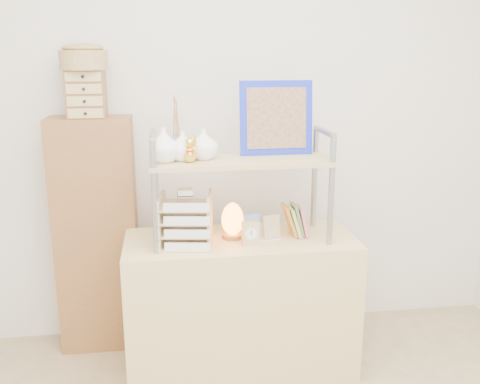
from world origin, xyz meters
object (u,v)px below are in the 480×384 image
object	(u,v)px
letter_tray	(186,223)
salt_lamp	(232,220)
cabinet	(97,236)
desk	(241,304)

from	to	relation	value
letter_tray	salt_lamp	distance (m)	0.26
cabinet	salt_lamp	world-z (taller)	cabinet
desk	letter_tray	bearing A→B (deg)	-166.52
desk	salt_lamp	xyz separation A→B (m)	(-0.04, 0.01, 0.47)
desk	cabinet	size ratio (longest dim) A/B	0.89
cabinet	letter_tray	xyz separation A→B (m)	(0.49, -0.44, 0.19)
desk	salt_lamp	world-z (taller)	salt_lamp
desk	cabinet	bearing A→B (deg)	154.49
cabinet	letter_tray	distance (m)	0.69
desk	salt_lamp	bearing A→B (deg)	163.49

